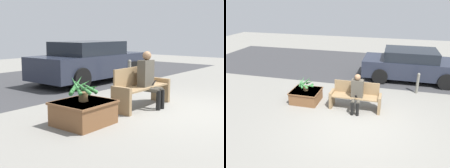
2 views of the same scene
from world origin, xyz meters
TOP-DOWN VIEW (x-y plane):
  - ground_plane at (0.00, 0.00)m, footprint 30.00×30.00m
  - road_surface at (0.00, 6.00)m, footprint 20.00×6.00m
  - bench at (-0.21, 0.96)m, footprint 1.76×0.50m
  - person_seated at (-0.14, 0.79)m, footprint 0.40×0.56m
  - planter_box at (-2.08, 1.02)m, footprint 1.05×0.95m
  - potted_plant at (-2.08, 1.03)m, footprint 0.62×0.62m
  - parked_car at (1.78, 4.41)m, footprint 4.42×1.98m
  - bollard_post at (1.98, 2.84)m, footprint 0.12×0.12m

SIDE VIEW (x-z plane):
  - ground_plane at x=0.00m, z-range 0.00..0.00m
  - road_surface at x=0.00m, z-range 0.00..0.01m
  - planter_box at x=-2.08m, z-range 0.02..0.47m
  - bench at x=-0.21m, z-range -0.02..0.92m
  - bollard_post at x=1.98m, z-range 0.02..0.88m
  - potted_plant at x=-2.08m, z-range 0.45..0.93m
  - parked_car at x=1.78m, z-range 0.00..1.43m
  - person_seated at x=-0.14m, z-range 0.08..1.39m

